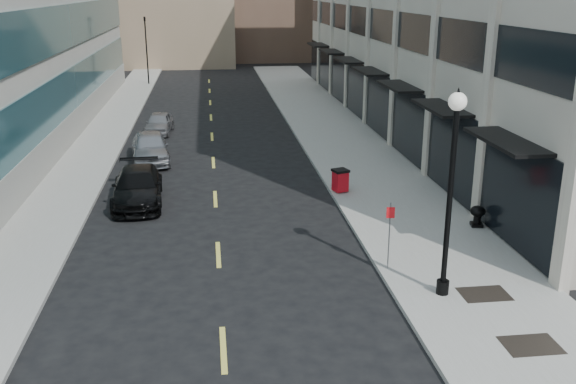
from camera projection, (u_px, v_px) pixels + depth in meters
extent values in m
cube|color=gray|center=(356.00, 157.00, 33.90)|extent=(5.00, 80.00, 0.15)
cube|color=gray|center=(84.00, 165.00, 32.24)|extent=(3.00, 80.00, 0.15)
cube|color=black|center=(371.00, 98.00, 40.22)|extent=(0.18, 46.00, 3.60)
cube|color=black|center=(374.00, 24.00, 38.84)|extent=(0.12, 46.00, 1.80)
cube|color=black|center=(506.00, 141.00, 20.66)|extent=(1.30, 4.00, 0.12)
cube|color=black|center=(441.00, 108.00, 26.33)|extent=(1.30, 4.00, 0.12)
cube|color=black|center=(399.00, 86.00, 32.00)|extent=(1.30, 4.00, 0.12)
cube|color=black|center=(370.00, 71.00, 37.67)|extent=(1.30, 4.00, 0.12)
cube|color=black|center=(348.00, 60.00, 43.34)|extent=(1.30, 4.00, 0.12)
cube|color=black|center=(331.00, 52.00, 49.01)|extent=(1.30, 4.00, 0.12)
cube|color=black|center=(318.00, 45.00, 54.67)|extent=(1.30, 4.00, 0.12)
cube|color=gray|center=(78.00, 122.00, 38.43)|extent=(0.20, 46.00, 1.80)
cube|color=#295961|center=(74.00, 87.00, 37.79)|extent=(0.14, 45.60, 2.40)
cube|color=#295961|center=(68.00, 26.00, 36.72)|extent=(0.14, 45.60, 2.40)
cube|color=black|center=(531.00, 345.00, 15.93)|extent=(1.40, 1.00, 0.01)
cube|color=black|center=(484.00, 294.00, 18.58)|extent=(1.40, 1.00, 0.01)
cube|color=#D8CC4C|center=(223.00, 349.00, 16.03)|extent=(0.15, 2.20, 0.01)
cube|color=#D8CC4C|center=(218.00, 254.00, 21.70)|extent=(0.15, 2.20, 0.01)
cube|color=#D8CC4C|center=(215.00, 199.00, 27.36)|extent=(0.15, 2.20, 0.01)
cube|color=#D8CC4C|center=(213.00, 162.00, 33.03)|extent=(0.15, 2.20, 0.01)
cube|color=#D8CC4C|center=(212.00, 137.00, 38.70)|extent=(0.15, 2.20, 0.01)
cube|color=#D8CC4C|center=(211.00, 117.00, 44.37)|extent=(0.15, 2.20, 0.01)
cube|color=#D8CC4C|center=(210.00, 103.00, 50.04)|extent=(0.15, 2.20, 0.01)
cube|color=#D8CC4C|center=(210.00, 91.00, 55.71)|extent=(0.15, 2.20, 0.01)
cube|color=#D8CC4C|center=(209.00, 81.00, 61.37)|extent=(0.15, 2.20, 0.01)
cylinder|color=black|center=(147.00, 52.00, 57.92)|extent=(0.12, 0.12, 6.00)
imported|color=black|center=(144.00, 18.00, 57.01)|extent=(0.66, 0.66, 1.98)
imported|color=black|center=(137.00, 187.00, 26.64)|extent=(2.25, 5.01, 1.42)
imported|color=gray|center=(150.00, 147.00, 32.94)|extent=(2.38, 4.76, 1.56)
imported|color=gray|center=(159.00, 123.00, 39.41)|extent=(1.82, 3.87, 1.28)
cube|color=red|center=(340.00, 181.00, 27.71)|extent=(0.69, 0.69, 0.88)
cube|color=black|center=(341.00, 171.00, 27.57)|extent=(0.78, 0.78, 0.11)
cylinder|color=black|center=(335.00, 188.00, 28.09)|extent=(0.05, 0.19, 0.19)
cylinder|color=black|center=(343.00, 187.00, 28.13)|extent=(0.05, 0.19, 0.19)
cylinder|color=black|center=(443.00, 287.00, 18.57)|extent=(0.36, 0.36, 0.41)
cylinder|color=black|center=(450.00, 201.00, 17.76)|extent=(0.16, 0.16, 5.21)
sphere|color=silver|center=(458.00, 102.00, 16.91)|extent=(0.50, 0.50, 0.50)
cone|color=black|center=(459.00, 91.00, 16.83)|extent=(0.14, 0.14, 0.20)
cylinder|color=slate|center=(389.00, 236.00, 19.96)|extent=(0.04, 0.04, 2.19)
cube|color=red|center=(391.00, 213.00, 19.70)|extent=(0.26, 0.06, 0.35)
cube|color=black|center=(476.00, 224.00, 23.84)|extent=(0.50, 0.50, 0.12)
cylinder|color=black|center=(477.00, 218.00, 23.77)|extent=(0.26, 0.26, 0.41)
ellipsoid|color=black|center=(478.00, 211.00, 23.68)|extent=(0.57, 0.57, 0.40)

